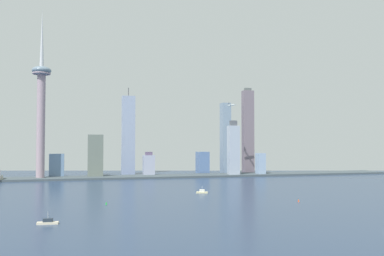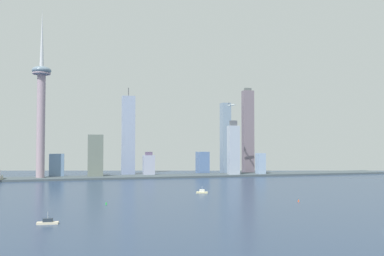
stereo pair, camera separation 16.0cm
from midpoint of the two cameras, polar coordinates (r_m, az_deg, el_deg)
ground_plane at (r=347.42m, az=24.39°, el=-12.38°), size 6000.00×6000.00×0.00m
waterfront_pier at (r=823.35m, az=0.06°, el=-6.40°), size 828.20×69.66×3.56m
observation_tower at (r=799.69m, az=-19.57°, el=3.43°), size 33.36×33.36×303.92m
skyscraper_0 at (r=831.77m, az=-5.82°, el=-4.97°), size 21.52×18.61×47.47m
skyscraper_1 at (r=912.62m, az=4.52°, el=-1.37°), size 18.73×21.09×150.43m
skyscraper_2 at (r=881.55m, az=1.42°, el=-4.72°), size 22.43×27.50×46.64m
skyscraper_3 at (r=833.48m, az=5.59°, el=-2.95°), size 21.33×15.83×108.50m
skyscraper_4 at (r=825.44m, az=-17.69°, el=-4.86°), size 26.33×16.28×44.80m
skyscraper_5 at (r=861.52m, az=9.19°, el=-4.83°), size 15.18×18.08×44.45m
skyscraper_6 at (r=807.04m, az=-12.82°, el=-3.72°), size 27.43×21.13×79.98m
skyscraper_7 at (r=888.11m, az=-8.55°, el=-0.95°), size 26.94×16.21×179.53m
skyscraper_8 at (r=923.60m, az=7.52°, el=-0.45°), size 23.61×14.69×183.70m
boat_0 at (r=548.34m, az=1.36°, el=-8.55°), size 15.33×9.82×9.46m
boat_1 at (r=358.77m, az=-18.78°, el=-11.86°), size 16.74×7.07×9.66m
channel_buoy_0 at (r=456.72m, az=-11.43°, el=-9.83°), size 1.90×1.90×2.99m
channel_buoy_1 at (r=482.64m, az=14.11°, el=-9.40°), size 1.78×1.78×2.88m
airplane at (r=842.04m, az=5.30°, el=3.08°), size 23.73×25.64×7.81m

